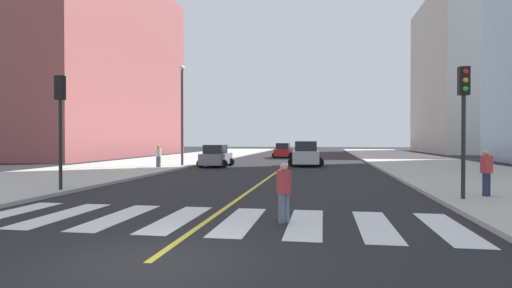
% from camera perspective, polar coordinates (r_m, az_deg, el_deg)
% --- Properties ---
extents(ground_plane, '(220.00, 220.00, 0.00)m').
position_cam_1_polar(ground_plane, '(7.98, -14.98, -15.83)').
color(ground_plane, black).
extents(sidewalk_kerb_east, '(10.00, 120.00, 0.15)m').
position_cam_1_polar(sidewalk_kerb_east, '(28.52, 27.92, -3.78)').
color(sidewalk_kerb_east, '#B2ADA3').
rests_on(sidewalk_kerb_east, ground).
extents(sidewalk_kerb_west, '(10.00, 120.00, 0.15)m').
position_cam_1_polar(sidewalk_kerb_west, '(31.11, -20.24, -3.38)').
color(sidewalk_kerb_west, '#B2ADA3').
rests_on(sidewalk_kerb_west, ground).
extents(crosswalk_paint, '(13.50, 4.00, 0.01)m').
position_cam_1_polar(crosswalk_paint, '(11.63, -6.68, -10.51)').
color(crosswalk_paint, silver).
rests_on(crosswalk_paint, ground).
extents(lane_divider_paint, '(0.16, 80.00, 0.01)m').
position_cam_1_polar(lane_divider_paint, '(47.12, 5.56, -2.05)').
color(lane_divider_paint, yellow).
rests_on(lane_divider_paint, ground).
extents(parking_garage_concrete, '(18.00, 24.00, 25.64)m').
position_cam_1_polar(parking_garage_concrete, '(77.29, 29.22, 8.47)').
color(parking_garage_concrete, '#B2ADA3').
rests_on(parking_garage_concrete, ground).
extents(low_rise_brick_west, '(16.00, 32.00, 24.08)m').
position_cam_1_polar(low_rise_brick_west, '(59.46, -22.78, 10.12)').
color(low_rise_brick_west, '#934B4B').
rests_on(low_rise_brick_west, ground).
extents(car_gray_nearest, '(2.51, 4.02, 1.80)m').
position_cam_1_polar(car_gray_nearest, '(33.27, -5.63, -1.75)').
color(car_gray_nearest, slate).
rests_on(car_gray_nearest, ground).
extents(car_red_second, '(2.55, 4.01, 1.77)m').
position_cam_1_polar(car_red_second, '(49.76, 3.83, -0.95)').
color(car_red_second, red).
rests_on(car_red_second, ground).
extents(car_silver_third, '(3.03, 4.73, 2.08)m').
position_cam_1_polar(car_silver_third, '(34.53, 6.98, -1.45)').
color(car_silver_third, '#B7B7BC').
rests_on(car_silver_third, ground).
extents(traffic_light_near_corner, '(0.36, 0.41, 4.67)m').
position_cam_1_polar(traffic_light_near_corner, '(16.17, 27.07, 4.77)').
color(traffic_light_near_corner, black).
rests_on(traffic_light_near_corner, sidewalk_kerb_east).
extents(traffic_light_far_corner, '(0.36, 0.41, 4.75)m').
position_cam_1_polar(traffic_light_far_corner, '(18.88, -25.69, 4.36)').
color(traffic_light_far_corner, black).
rests_on(traffic_light_far_corner, sidewalk_kerb_west).
extents(pedestrian_crossing, '(0.40, 0.40, 1.62)m').
position_cam_1_polar(pedestrian_crossing, '(11.12, 3.92, -6.39)').
color(pedestrian_crossing, slate).
rests_on(pedestrian_crossing, ground).
extents(pedestrian_waiting_east, '(0.43, 0.43, 1.73)m').
position_cam_1_polar(pedestrian_waiting_east, '(17.37, 29.55, -3.23)').
color(pedestrian_waiting_east, '#232847').
rests_on(pedestrian_waiting_east, sidewalk_kerb_east).
extents(pedestrian_walking_west, '(0.40, 0.40, 1.62)m').
position_cam_1_polar(pedestrian_walking_west, '(31.35, -13.49, -1.55)').
color(pedestrian_walking_west, slate).
rests_on(pedestrian_walking_west, sidewalk_kerb_west).
extents(street_lamp, '(0.44, 0.44, 8.05)m').
position_cam_1_polar(street_lamp, '(33.42, -10.30, 5.14)').
color(street_lamp, '#38383D').
rests_on(street_lamp, sidewalk_kerb_west).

